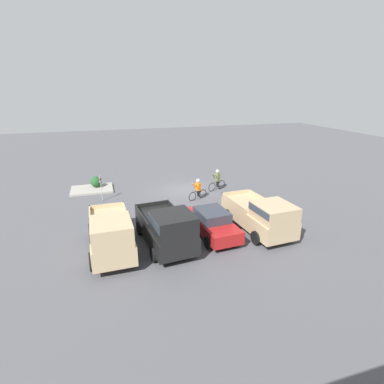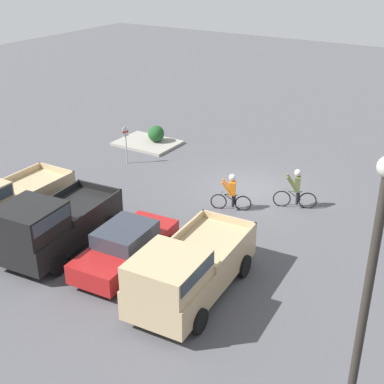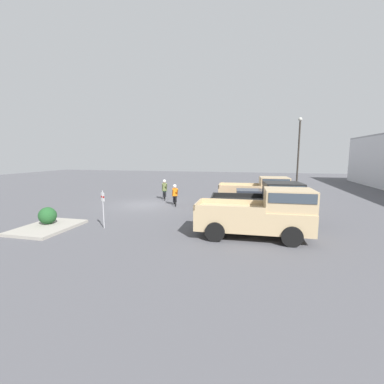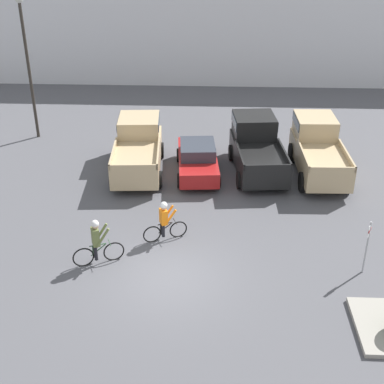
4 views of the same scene
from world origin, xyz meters
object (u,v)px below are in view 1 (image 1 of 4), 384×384
Objects in this scene: pickup_truck_0 at (261,215)px; sedan_0 at (212,222)px; shrub at (96,182)px; cyclist_1 at (217,180)px; pickup_truck_1 at (167,228)px; fire_lane_sign at (101,185)px; pickup_truck_2 at (111,233)px; cyclist_0 at (198,189)px.

sedan_0 is (2.83, -0.55, -0.35)m from pickup_truck_0.
cyclist_1 is at bearing 161.25° from shrub.
pickup_truck_1 is at bearing 2.02° from pickup_truck_0.
pickup_truck_0 reaches higher than shrub.
sedan_0 is 9.54m from fire_lane_sign.
fire_lane_sign is (9.14, -0.12, 0.33)m from cyclist_1.
shrub is (9.54, -3.24, -0.28)m from cyclist_1.
sedan_0 is at bearing -11.02° from pickup_truck_0.
fire_lane_sign is at bearing -87.58° from pickup_truck_2.
pickup_truck_1 reaches higher than pickup_truck_0.
sedan_0 is 2.88m from pickup_truck_1.
cyclist_1 is (-5.96, -8.08, -0.28)m from pickup_truck_1.
sedan_0 is 0.85× the size of pickup_truck_2.
cyclist_0 reaches higher than sedan_0.
fire_lane_sign is at bearing -14.05° from cyclist_0.
shrub is at bearing -50.51° from pickup_truck_0.
cyclist_0 is at bearing -120.27° from pickup_truck_1.
pickup_truck_0 reaches higher than cyclist_1.
fire_lane_sign is 3.20m from shrub.
cyclist_0 is at bearing -73.90° from pickup_truck_0.
cyclist_1 is 0.88× the size of fire_lane_sign.
pickup_truck_0 is at bearing 106.10° from cyclist_0.
pickup_truck_1 is 7.49m from cyclist_0.
pickup_truck_2 is at bearing 92.42° from fire_lane_sign.
pickup_truck_0 is at bearing 137.57° from fire_lane_sign.
pickup_truck_2 is 3.23× the size of cyclist_0.
sedan_0 is at bearing 120.93° from shrub.
pickup_truck_0 is at bearing -177.98° from pickup_truck_1.
pickup_truck_2 reaches higher than shrub.
pickup_truck_2 is 5.79× the size of shrub.
sedan_0 is at bearing 79.86° from cyclist_0.
pickup_truck_0 is 3.31× the size of cyclist_0.
shrub is (7.36, -4.86, -0.23)m from cyclist_0.
pickup_truck_1 is 2.91× the size of cyclist_1.
cyclist_1 reaches higher than sedan_0.
sedan_0 is 2.24× the size of fire_lane_sign.
shrub is (9.17, -11.12, -0.50)m from pickup_truck_0.
fire_lane_sign reaches higher than sedan_0.
cyclist_1 is (-8.80, -7.93, -0.31)m from pickup_truck_2.
pickup_truck_0 is at bearing 129.49° from shrub.
pickup_truck_2 is (8.42, 0.05, 0.09)m from pickup_truck_0.
pickup_truck_1 is at bearing 53.58° from cyclist_1.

